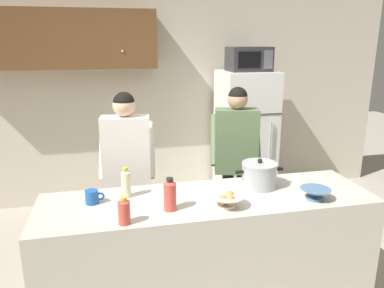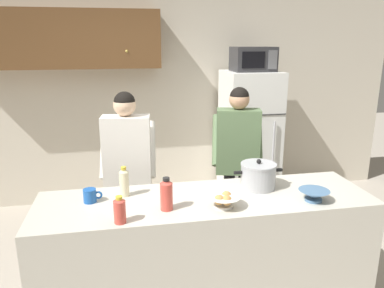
{
  "view_description": "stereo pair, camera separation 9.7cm",
  "coord_description": "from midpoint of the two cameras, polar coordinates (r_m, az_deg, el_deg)",
  "views": [
    {
      "loc": [
        -0.65,
        -2.37,
        2.0
      ],
      "look_at": [
        0.0,
        0.55,
        1.17
      ],
      "focal_mm": 34.75,
      "sensor_mm": 36.0,
      "label": 1
    },
    {
      "loc": [
        -0.56,
        -2.39,
        2.0
      ],
      "look_at": [
        0.0,
        0.55,
        1.17
      ],
      "focal_mm": 34.75,
      "sensor_mm": 36.0,
      "label": 2
    }
  ],
  "objects": [
    {
      "name": "bottle_far_corner",
      "position": [
        2.71,
        -11.1,
        -5.84
      ],
      "size": [
        0.07,
        0.07,
        0.22
      ],
      "color": "beige",
      "rests_on": "kitchen_island"
    },
    {
      "name": "person_by_sink",
      "position": [
        3.58,
        5.99,
        -0.96
      ],
      "size": [
        0.56,
        0.5,
        1.6
      ],
      "color": "black",
      "rests_on": "ground"
    },
    {
      "name": "refrigerator",
      "position": [
        4.66,
        7.53,
        0.83
      ],
      "size": [
        0.64,
        0.68,
        1.66
      ],
      "color": "white",
      "rests_on": "ground"
    },
    {
      "name": "microwave",
      "position": [
        4.5,
        8.08,
        12.78
      ],
      "size": [
        0.48,
        0.37,
        0.28
      ],
      "color": "#2D2D30",
      "rests_on": "refrigerator"
    },
    {
      "name": "coffee_mug",
      "position": [
        2.68,
        -16.06,
        -7.82
      ],
      "size": [
        0.13,
        0.09,
        0.1
      ],
      "color": "#1E59B2",
      "rests_on": "kitchen_island"
    },
    {
      "name": "person_near_pot",
      "position": [
        3.27,
        -10.81,
        -2.73
      ],
      "size": [
        0.52,
        0.45,
        1.6
      ],
      "color": "#33384C",
      "rests_on": "ground"
    },
    {
      "name": "kitchen_island",
      "position": [
        2.9,
        1.48,
        -16.58
      ],
      "size": [
        2.4,
        0.68,
        0.92
      ],
      "primitive_type": "cube",
      "color": "beige",
      "rests_on": "ground"
    },
    {
      "name": "bread_bowl",
      "position": [
        2.53,
        4.26,
        -8.54
      ],
      "size": [
        0.24,
        0.24,
        0.1
      ],
      "color": "white",
      "rests_on": "kitchen_island"
    },
    {
      "name": "bottle_mid_counter",
      "position": [
        2.34,
        -11.57,
        -10.02
      ],
      "size": [
        0.07,
        0.07,
        0.18
      ],
      "color": "#D84C3F",
      "rests_on": "kitchen_island"
    },
    {
      "name": "bottle_near_edge",
      "position": [
        2.47,
        -4.54,
        -7.73
      ],
      "size": [
        0.08,
        0.08,
        0.23
      ],
      "color": "#D84C3F",
      "rests_on": "kitchen_island"
    },
    {
      "name": "back_wall_unit",
      "position": [
        4.68,
        -8.2,
        8.57
      ],
      "size": [
        6.0,
        0.48,
        2.6
      ],
      "color": "beige",
      "rests_on": "ground"
    },
    {
      "name": "empty_bowl",
      "position": [
        2.77,
        17.43,
        -7.21
      ],
      "size": [
        0.22,
        0.22,
        0.08
      ],
      "color": "#4C7299",
      "rests_on": "kitchen_island"
    },
    {
      "name": "cooking_pot",
      "position": [
        2.88,
        9.33,
        -4.69
      ],
      "size": [
        0.38,
        0.27,
        0.23
      ],
      "color": "#ADAFB5",
      "rests_on": "kitchen_island"
    }
  ]
}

